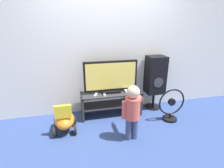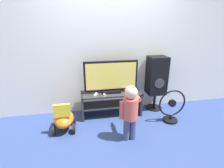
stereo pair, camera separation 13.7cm
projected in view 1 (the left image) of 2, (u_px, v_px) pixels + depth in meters
name	position (u px, v px, depth m)	size (l,w,h in m)	color
ground_plane	(113.00, 119.00, 3.26)	(16.00, 16.00, 0.00)	navy
wall_back	(108.00, 45.00, 3.27)	(10.00, 0.06, 2.60)	silver
tv_stand	(111.00, 100.00, 3.34)	(1.13, 0.40, 0.46)	#2D2D33
television	(111.00, 77.00, 3.21)	(1.00, 0.20, 0.60)	black
game_console	(126.00, 91.00, 3.32)	(0.05, 0.19, 0.04)	white
remote_primary	(96.00, 95.00, 3.16)	(0.08, 0.13, 0.03)	white
remote_secondary	(104.00, 94.00, 3.18)	(0.04, 0.13, 0.03)	white
child	(132.00, 108.00, 2.56)	(0.33, 0.49, 0.87)	#3F4C72
speaker_tower	(155.00, 76.00, 3.48)	(0.36, 0.32, 1.09)	black
floor_fan	(171.00, 106.00, 3.15)	(0.50, 0.26, 0.61)	black
ride_on_toy	(65.00, 120.00, 2.85)	(0.36, 0.49, 0.52)	orange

